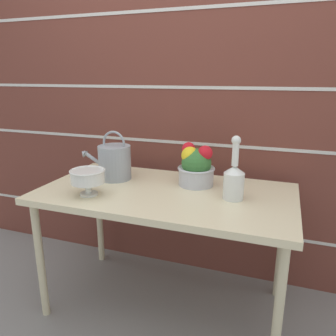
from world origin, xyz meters
The scene contains 7 objects.
ground_plane centered at (0.00, 0.00, 0.00)m, with size 12.00×12.00×0.00m, color gray.
brick_wall centered at (0.00, 0.49, 1.10)m, with size 3.60×0.08×2.20m.
patio_table centered at (0.00, 0.00, 0.68)m, with size 1.39×0.75×0.74m.
watering_can centered at (-0.37, 0.10, 0.85)m, with size 0.34×0.20×0.30m.
crystal_pedestal_bowl centered at (-0.36, -0.20, 0.84)m, with size 0.19×0.19×0.14m.
flower_planter centered at (0.13, 0.15, 0.85)m, with size 0.22×0.22×0.24m.
glass_decanter centered at (0.37, 0.00, 0.85)m, with size 0.11×0.11×0.33m.
Camera 1 is at (0.58, -1.60, 1.36)m, focal length 35.00 mm.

